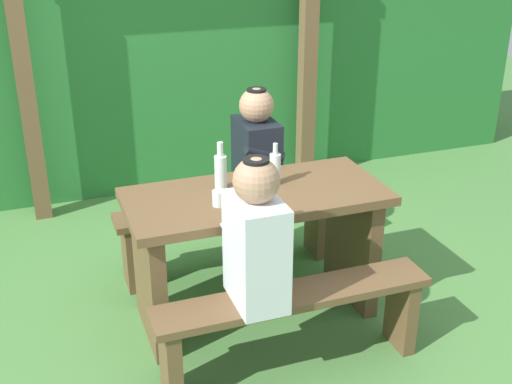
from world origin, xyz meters
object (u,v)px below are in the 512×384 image
at_px(picnic_table, 256,234).
at_px(bottle_left, 275,168).
at_px(bench_near, 293,316).
at_px(person_black_coat, 257,150).
at_px(bottle_right, 221,171).
at_px(drinking_glass, 219,198).
at_px(bench_far, 227,223).
at_px(person_white_shirt, 256,238).

distance_m(picnic_table, bottle_left, 0.38).
xyz_separation_m(bench_near, person_black_coat, (0.20, 1.08, 0.46)).
height_order(picnic_table, bottle_right, bottle_right).
bearing_deg(picnic_table, drinking_glass, -159.13).
bearing_deg(bottle_right, drinking_glass, -109.52).
bearing_deg(person_black_coat, bench_near, -100.43).
bearing_deg(bench_far, person_black_coat, -0.96).
relative_size(bench_near, bench_far, 1.00).
height_order(person_white_shirt, person_black_coat, same).
bearing_deg(drinking_glass, bottle_right, 70.48).
height_order(drinking_glass, bottle_left, bottle_left).
height_order(bench_near, bottle_left, bottle_left).
xyz_separation_m(picnic_table, bench_near, (0.00, -0.54, -0.19)).
distance_m(person_black_coat, bottle_left, 0.47).
bearing_deg(drinking_glass, picnic_table, 20.87).
distance_m(person_black_coat, drinking_glass, 0.76).
xyz_separation_m(bench_near, person_white_shirt, (-0.19, 0.00, 0.46)).
relative_size(picnic_table, bench_far, 1.00).
bearing_deg(person_white_shirt, person_black_coat, 69.91).
height_order(bench_far, person_white_shirt, person_white_shirt).
distance_m(bench_far, drinking_glass, 0.82).
relative_size(picnic_table, person_black_coat, 1.95).
xyz_separation_m(bench_far, person_black_coat, (0.20, -0.00, 0.46)).
height_order(bench_near, bench_far, same).
relative_size(drinking_glass, bottle_right, 0.30).
relative_size(bench_far, person_black_coat, 1.95).
distance_m(person_white_shirt, person_black_coat, 1.14).
bearing_deg(bench_near, bottle_right, 103.98).
xyz_separation_m(picnic_table, person_white_shirt, (-0.19, -0.54, 0.28)).
height_order(picnic_table, person_black_coat, person_black_coat).
distance_m(picnic_table, person_white_shirt, 0.63).
xyz_separation_m(person_white_shirt, person_black_coat, (0.39, 1.07, 0.00)).
xyz_separation_m(picnic_table, bottle_right, (-0.16, 0.11, 0.35)).
distance_m(bottle_left, bottle_right, 0.30).
distance_m(person_white_shirt, drinking_glass, 0.45).
distance_m(picnic_table, person_black_coat, 0.63).
distance_m(bench_far, bottle_left, 0.72).
bearing_deg(bottle_left, person_white_shirt, -118.50).
height_order(bench_far, bottle_right, bottle_right).
height_order(bench_near, drinking_glass, drinking_glass).
xyz_separation_m(bench_far, bottle_left, (0.14, -0.46, 0.53)).
height_order(person_black_coat, bottle_right, person_black_coat).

